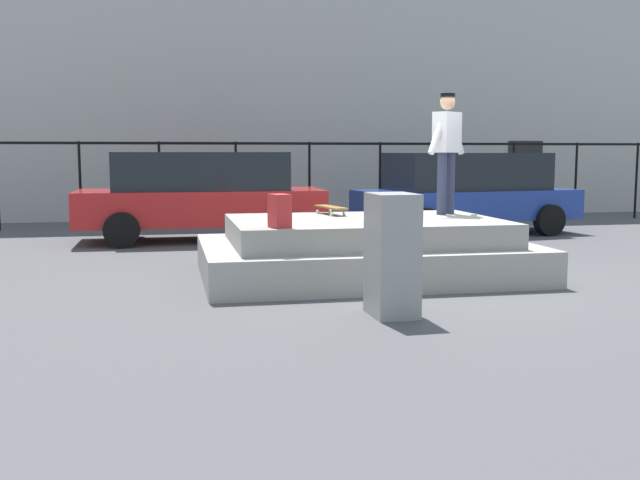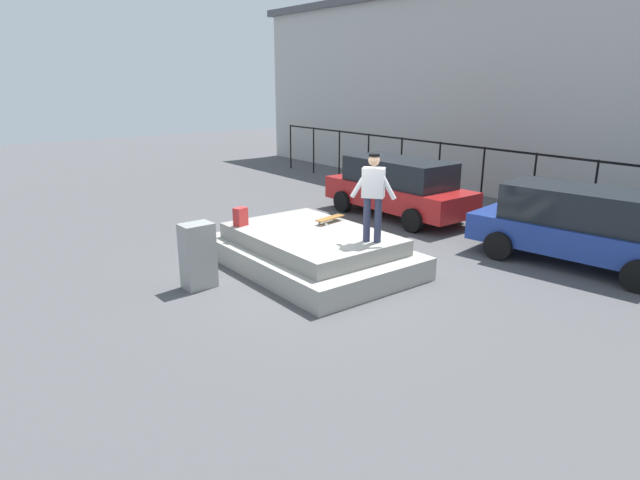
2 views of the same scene
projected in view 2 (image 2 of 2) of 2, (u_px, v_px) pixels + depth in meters
name	position (u px, v px, depth m)	size (l,w,h in m)	color
ground_plane	(321.00, 277.00, 11.14)	(60.00, 60.00, 0.00)	#4C4C4F
concrete_ledge	(311.00, 250.00, 11.66)	(4.41, 2.97, 0.79)	#9E9B93
skateboarder	(373.00, 192.00, 10.50)	(0.78, 0.62, 1.74)	#2D334C
skateboard	(330.00, 218.00, 12.18)	(0.35, 0.81, 0.12)	brown
backpack	(241.00, 217.00, 11.91)	(0.28, 0.20, 0.40)	red
car_red_hatchback_near	(398.00, 186.00, 15.73)	(4.65, 1.98, 1.70)	#B21E1E
car_blue_hatchback_mid	(582.00, 225.00, 11.63)	(4.76, 2.48, 1.68)	navy
utility_box	(198.00, 256.00, 10.42)	(0.44, 0.60, 1.28)	gray
fence_row	(534.00, 176.00, 15.20)	(24.06, 0.06, 1.93)	black
warehouse_building	(634.00, 89.00, 17.68)	(32.46, 7.45, 7.13)	#B2B2AD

